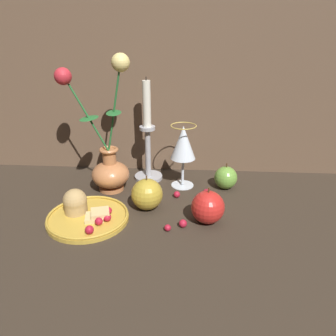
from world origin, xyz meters
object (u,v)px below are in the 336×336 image
at_px(plate_with_pastries, 85,213).
at_px(apple_near_glass, 148,194).
at_px(wine_glass, 183,145).
at_px(apple_beside_vase, 208,207).
at_px(candlestick, 148,143).
at_px(vase, 108,157).
at_px(apple_at_table_edge, 226,178).

relative_size(plate_with_pastries, apple_near_glass, 2.13).
relative_size(wine_glass, apple_beside_vase, 2.01).
xyz_separation_m(wine_glass, apple_near_glass, (-0.09, -0.14, -0.09)).
bearing_deg(plate_with_pastries, candlestick, 62.48).
bearing_deg(vase, plate_with_pastries, -98.82).
height_order(vase, wine_glass, vase).
bearing_deg(plate_with_pastries, vase, 81.18).
relative_size(wine_glass, apple_near_glass, 1.99).
distance_m(candlestick, apple_at_table_edge, 0.25).
relative_size(vase, apple_beside_vase, 4.09).
bearing_deg(apple_beside_vase, wine_glass, 108.66).
relative_size(vase, plate_with_pastries, 1.90).
bearing_deg(apple_beside_vase, vase, 150.57).
distance_m(vase, apple_near_glass, 0.17).
height_order(apple_beside_vase, apple_near_glass, apple_near_glass).
xyz_separation_m(plate_with_pastries, apple_beside_vase, (0.30, 0.01, 0.02)).
bearing_deg(wine_glass, vase, -169.55).
bearing_deg(apple_at_table_edge, apple_near_glass, -148.10).
distance_m(plate_with_pastries, apple_at_table_edge, 0.41).
xyz_separation_m(wine_glass, apple_at_table_edge, (0.13, -0.01, -0.10)).
xyz_separation_m(vase, apple_beside_vase, (0.27, -0.15, -0.06)).
xyz_separation_m(candlestick, apple_beside_vase, (0.17, -0.24, -0.07)).
bearing_deg(apple_beside_vase, apple_at_table_edge, 72.03).
height_order(wine_glass, apple_near_glass, wine_glass).
relative_size(vase, wine_glass, 2.03).
distance_m(apple_near_glass, apple_at_table_edge, 0.25).
xyz_separation_m(vase, plate_with_pastries, (-0.03, -0.16, -0.08)).
bearing_deg(vase, apple_beside_vase, -29.43).
bearing_deg(apple_beside_vase, candlestick, 126.03).
bearing_deg(apple_at_table_edge, plate_with_pastries, -151.69).
distance_m(vase, candlestick, 0.13).
xyz_separation_m(apple_beside_vase, apple_at_table_edge, (0.06, 0.19, -0.01)).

